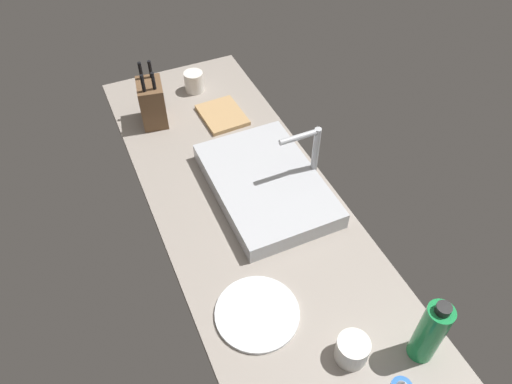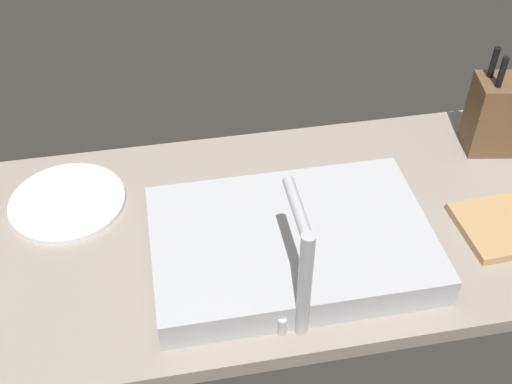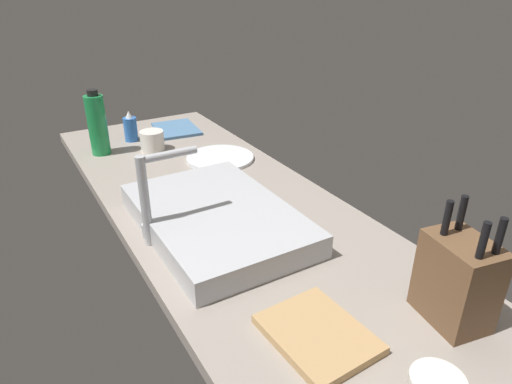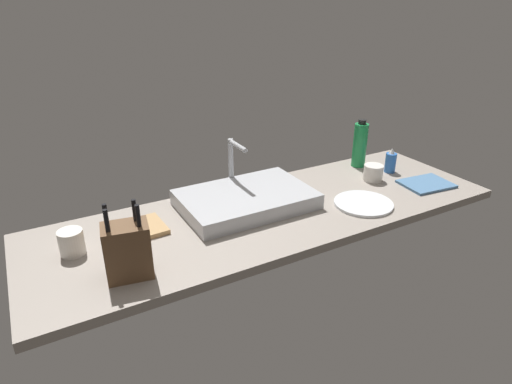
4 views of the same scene
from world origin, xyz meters
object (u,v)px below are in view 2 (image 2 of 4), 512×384
(cutting_board, at_px, (510,225))
(dinner_plate, at_px, (67,202))
(knife_block, at_px, (502,114))
(faucet, at_px, (301,268))
(sink_basin, at_px, (291,243))

(cutting_board, bearing_deg, dinner_plate, -15.08)
(knife_block, bearing_deg, faucet, 45.80)
(cutting_board, distance_m, dinner_plate, 0.93)
(sink_basin, height_order, cutting_board, sink_basin)
(sink_basin, xyz_separation_m, knife_block, (-0.55, -0.25, 0.06))
(cutting_board, bearing_deg, faucet, 16.95)
(faucet, height_order, dinner_plate, faucet)
(knife_block, bearing_deg, dinner_plate, 11.39)
(knife_block, bearing_deg, cutting_board, 81.39)
(cutting_board, relative_size, dinner_plate, 0.84)
(cutting_board, height_order, dinner_plate, cutting_board)
(sink_basin, distance_m, knife_block, 0.61)
(sink_basin, relative_size, knife_block, 2.14)
(knife_block, xyz_separation_m, cutting_board, (0.09, 0.26, -0.08))
(faucet, bearing_deg, knife_block, -144.33)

